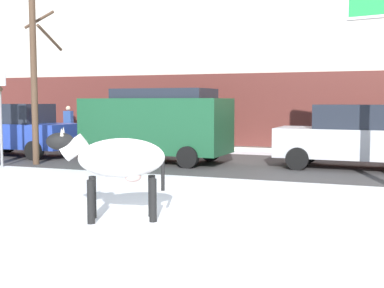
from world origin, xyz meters
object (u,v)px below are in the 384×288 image
(cow_holstein, at_px, (118,159))
(car_darkgreen_van, at_px, (157,123))
(pedestrian_by_cars, at_px, (182,128))
(car_silver_sedan, at_px, (351,137))
(car_blue_sedan, at_px, (19,130))
(street_sign, at_px, (0,110))
(bare_tree_far_back, at_px, (35,73))
(pedestrian_near_billboard, at_px, (69,126))

(cow_holstein, distance_m, car_darkgreen_van, 7.76)
(pedestrian_by_cars, bearing_deg, cow_holstein, -73.43)
(car_silver_sedan, bearing_deg, car_blue_sedan, -176.92)
(car_silver_sedan, xyz_separation_m, street_sign, (-9.68, -3.19, 0.76))
(cow_holstein, height_order, bare_tree_far_back, bare_tree_far_back)
(bare_tree_far_back, xyz_separation_m, street_sign, (-0.62, -0.82, -1.11))
(car_darkgreen_van, relative_size, pedestrian_by_cars, 2.69)
(street_sign, bearing_deg, car_silver_sedan, 18.22)
(car_blue_sedan, height_order, bare_tree_far_back, bare_tree_far_back)
(car_silver_sedan, distance_m, pedestrian_near_billboard, 11.96)
(bare_tree_far_back, bearing_deg, cow_holstein, -43.10)
(pedestrian_by_cars, bearing_deg, car_silver_sedan, -25.02)
(pedestrian_by_cars, height_order, street_sign, street_sign)
(car_blue_sedan, distance_m, street_sign, 3.07)
(bare_tree_far_back, relative_size, street_sign, 1.89)
(cow_holstein, xyz_separation_m, street_sign, (-6.48, 4.66, 0.67))
(car_silver_sedan, bearing_deg, pedestrian_by_cars, 154.98)
(car_blue_sedan, bearing_deg, pedestrian_near_billboard, 96.69)
(pedestrian_near_billboard, distance_m, bare_tree_far_back, 6.22)
(car_blue_sedan, relative_size, street_sign, 1.51)
(car_silver_sedan, relative_size, pedestrian_by_cars, 2.46)
(car_blue_sedan, relative_size, pedestrian_near_billboard, 2.46)
(bare_tree_far_back, bearing_deg, car_silver_sedan, 14.62)
(car_silver_sedan, xyz_separation_m, pedestrian_near_billboard, (-11.58, 3.00, -0.03))
(cow_holstein, relative_size, street_sign, 0.66)
(car_silver_sedan, bearing_deg, street_sign, -161.78)
(car_darkgreen_van, xyz_separation_m, pedestrian_by_cars, (-0.57, 3.56, -0.36))
(cow_holstein, xyz_separation_m, car_silver_sedan, (3.20, 7.85, -0.09))
(car_silver_sedan, xyz_separation_m, bare_tree_far_back, (-9.06, -2.36, 1.87))
(car_darkgreen_van, distance_m, pedestrian_by_cars, 3.63)
(pedestrian_by_cars, distance_m, bare_tree_far_back, 6.27)
(car_blue_sedan, height_order, pedestrian_near_billboard, car_blue_sedan)
(cow_holstein, relative_size, car_silver_sedan, 0.44)
(cow_holstein, bearing_deg, car_silver_sedan, 67.80)
(cow_holstein, bearing_deg, car_darkgreen_van, 110.04)
(pedestrian_by_cars, bearing_deg, car_darkgreen_van, -80.90)
(car_darkgreen_van, distance_m, bare_tree_far_back, 3.98)
(cow_holstein, height_order, pedestrian_by_cars, pedestrian_by_cars)
(bare_tree_far_back, bearing_deg, car_darkgreen_van, 29.35)
(cow_holstein, distance_m, car_blue_sedan, 10.76)
(car_darkgreen_van, height_order, street_sign, street_sign)
(cow_holstein, distance_m, pedestrian_near_billboard, 13.71)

